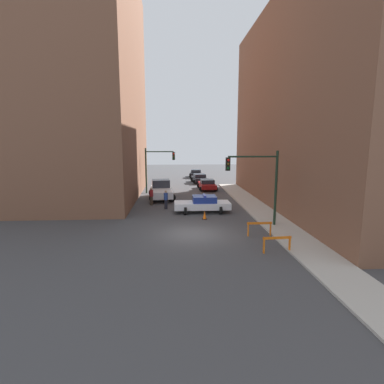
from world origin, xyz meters
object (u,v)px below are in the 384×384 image
parked_car_near (207,184)px  traffic_light_far (155,164)px  pedestrian_crossing (166,199)px  traffic_light_near (260,177)px  parked_car_far (196,173)px  traffic_cone (205,215)px  police_car (203,204)px  barrier_front (277,242)px  white_truck (161,190)px  barrier_mid (259,226)px  pedestrian_corner (151,196)px  parked_car_mid (199,178)px

parked_car_near → traffic_light_far: bearing=-164.0°
traffic_light_far → pedestrian_crossing: (1.39, -8.49, -2.54)m
traffic_light_near → parked_car_far: 30.14m
pedestrian_crossing → traffic_cone: (3.08, -3.83, -0.54)m
police_car → parked_car_far: (1.27, 25.33, -0.05)m
traffic_light_far → barrier_front: bearing=-68.7°
police_car → white_truck: (-3.76, 6.51, 0.18)m
white_truck → traffic_light_far: bearing=97.2°
parked_car_near → barrier_mid: (1.28, -18.66, -0.06)m
parked_car_near → pedestrian_crossing: bearing=-116.6°
white_truck → pedestrian_crossing: 5.07m
traffic_light_near → traffic_cone: bearing=148.0°
traffic_light_far → traffic_cone: traffic_light_far is taller
traffic_light_far → barrier_front: 21.23m
pedestrian_corner → barrier_mid: bearing=-5.6°
white_truck → barrier_mid: 14.83m
traffic_light_far → pedestrian_crossing: 8.96m
police_car → parked_car_near: police_car is taller
parked_car_near → barrier_front: size_ratio=2.72×
parked_car_mid → barrier_mid: size_ratio=2.77×
police_car → parked_car_near: bearing=-8.3°
barrier_mid → white_truck: bearing=117.0°
barrier_front → barrier_mid: same height
traffic_light_far → traffic_cone: 13.46m
police_car → pedestrian_crossing: (-3.15, 1.48, 0.14)m
barrier_front → pedestrian_crossing: bearing=119.3°
barrier_mid → traffic_light_far: bearing=114.3°
traffic_light_near → traffic_light_far: (-8.03, 14.55, -0.13)m
traffic_cone → parked_car_near: bearing=83.0°
parked_car_far → barrier_mid: size_ratio=2.75×
traffic_light_near → parked_car_near: (-1.80, 16.54, -2.86)m
traffic_light_near → traffic_cone: 5.29m
white_truck → parked_car_far: bearing=69.5°
traffic_light_near → pedestrian_corner: 11.53m
parked_car_near → parked_car_mid: size_ratio=0.98×
parked_car_near → parked_car_mid: same height
traffic_light_far → white_truck: bearing=-77.3°
barrier_mid → traffic_light_near: bearing=76.3°
traffic_light_near → pedestrian_corner: size_ratio=3.13×
traffic_cone → pedestrian_crossing: bearing=128.8°
parked_car_mid → barrier_front: size_ratio=2.77×
parked_car_near → traffic_cone: bearing=-98.8°
traffic_light_near → white_truck: traffic_light_near is taller
traffic_light_near → traffic_cone: traffic_light_near is taller
parked_car_near → barrier_mid: 18.70m
traffic_light_near → pedestrian_corner: bearing=136.0°
pedestrian_corner → traffic_light_near: bearing=3.1°
traffic_light_near → traffic_light_far: size_ratio=1.00×
traffic_light_near → pedestrian_crossing: bearing=137.6°
white_truck → traffic_cone: size_ratio=8.49×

